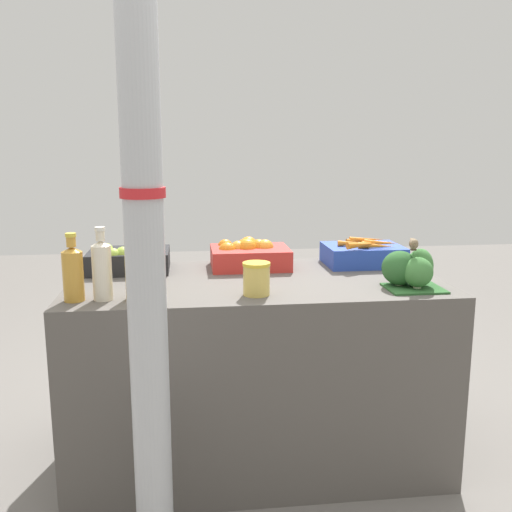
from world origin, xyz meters
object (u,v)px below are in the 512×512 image
Objects in this scene: juice_bottle_amber at (73,272)px; pickle_jar at (256,279)px; sparrow_bird at (414,244)px; juice_bottle_golden at (136,273)px; orange_crate at (249,255)px; juice_bottle_cloudy at (102,269)px; carrot_crate at (363,254)px; broccoli_pile at (410,270)px; apple_crate at (127,259)px; support_pole at (144,231)px.

juice_bottle_amber is 2.00× the size of pickle_jar.
sparrow_bird is at bearing 0.14° from juice_bottle_amber.
sparrow_bird is (1.07, 0.00, 0.09)m from juice_bottle_golden.
juice_bottle_cloudy reaches higher than orange_crate.
pickle_jar is at bearing 0.16° from juice_bottle_amber.
carrot_crate is at bearing 21.30° from juice_bottle_amber.
juice_bottle_golden is at bearing -133.58° from orange_crate.
juice_bottle_amber is at bearing -180.00° from juice_bottle_golden.
broccoli_pile is 0.12m from sparrow_bird.
sparrow_bird reaches higher than apple_crate.
juice_bottle_cloudy is (-0.59, -0.50, 0.06)m from orange_crate.
support_pole is at bearing -80.93° from juice_bottle_golden.
orange_crate is at bearing 39.89° from juice_bottle_cloudy.
carrot_crate is at bearing 0.01° from apple_crate.
apple_crate is (-0.15, 0.91, -0.26)m from support_pole.
broccoli_pile is 0.83× the size of juice_bottle_cloudy.
pickle_jar is (-0.62, -0.03, -0.01)m from broccoli_pile.
support_pole is 0.96m from apple_crate.
broccoli_pile is 1.19m from juice_bottle_cloudy.
carrot_crate is 1.34m from juice_bottle_amber.
apple_crate is at bearing -179.99° from carrot_crate.
sparrow_bird is at bearing 0.12° from pickle_jar.
broccoli_pile is at bearing -169.15° from sparrow_bird.
apple_crate is 0.49m from juice_bottle_cloudy.
broccoli_pile is at bearing 1.55° from juice_bottle_amber.
apple_crate is at bearing -95.66° from sparrow_bird.
carrot_crate is (0.95, 0.91, -0.27)m from support_pole.
carrot_crate is at bearing 25.44° from juice_bottle_golden.
orange_crate is at bearing 142.30° from broccoli_pile.
juice_bottle_amber reaches higher than sparrow_bird.
juice_bottle_golden is (0.23, 0.00, -0.01)m from juice_bottle_amber.
orange_crate is at bearing -112.59° from sparrow_bird.
support_pole is 6.33× the size of carrot_crate.
orange_crate is 0.76m from broccoli_pile.
juice_bottle_cloudy is 0.12m from juice_bottle_golden.
juice_bottle_cloudy is at bearing 0.00° from juice_bottle_amber.
juice_bottle_golden is (-0.47, -0.50, 0.04)m from orange_crate.
orange_crate is 1.58× the size of broccoli_pile.
apple_crate is 1.10m from carrot_crate.
apple_crate is at bearing 85.28° from juice_bottle_cloudy.
juice_bottle_cloudy is (0.10, 0.00, 0.01)m from juice_bottle_amber.
sparrow_bird is at bearing 23.08° from support_pole.
juice_bottle_golden is at bearing -80.48° from apple_crate.
juice_bottle_amber is (-0.70, -0.50, 0.05)m from orange_crate.
orange_crate is at bearing 66.21° from support_pole.
sparrow_bird is (1.19, 0.00, 0.07)m from juice_bottle_cloudy.
juice_bottle_golden is 1.78× the size of sparrow_bird.
sparrow_bird is (-0.00, -0.03, 0.11)m from broccoli_pile.
carrot_crate is 1.58× the size of broccoli_pile.
juice_bottle_cloudy is (-0.19, 0.42, -0.20)m from support_pole.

